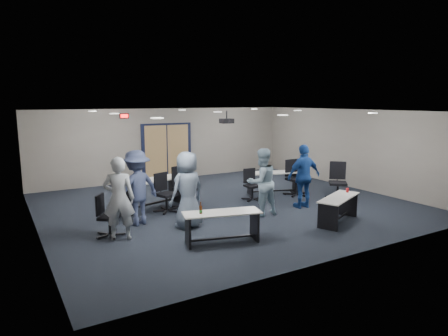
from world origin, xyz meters
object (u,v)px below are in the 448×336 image
chair_back_a (166,193)px  chair_loose_left (109,216)px  chair_back_c (252,185)px  person_lightblue (262,182)px  chair_back_d (296,178)px  chair_loose_right (338,182)px  table_back_left (151,189)px  chair_back_b (185,187)px  table_back_right (274,179)px  person_gray (119,199)px  table_front_left (222,221)px  person_plaid (187,190)px  person_navy (304,176)px  person_back (137,188)px  table_front_right (339,205)px

chair_back_a → chair_loose_left: size_ratio=1.11×
chair_back_c → person_lightblue: person_lightblue is taller
chair_back_d → chair_loose_right: size_ratio=0.98×
chair_back_d → table_back_left: bearing=169.0°
chair_back_a → chair_back_b: 0.63m
chair_back_b → chair_loose_right: bearing=-34.5°
table_back_right → person_gray: 5.80m
table_back_right → chair_back_b: chair_back_b is taller
table_front_left → chair_back_d: bearing=45.9°
chair_loose_right → person_gray: size_ratio=0.63×
chair_back_a → chair_back_c: chair_back_a is taller
chair_back_b → person_plaid: 1.82m
chair_back_d → chair_loose_right: bearing=-58.7°
chair_back_a → chair_loose_left: (-1.85, -1.21, -0.05)m
chair_back_a → person_plaid: person_plaid is taller
person_lightblue → chair_loose_right: bearing=-177.1°
table_back_right → chair_back_a: bearing=-158.8°
person_navy → person_back: bearing=-6.0°
chair_back_a → person_navy: person_navy is taller
table_front_left → person_gray: 2.27m
table_back_left → chair_back_a: size_ratio=1.96×
person_gray → person_lightblue: size_ratio=1.03×
table_back_right → person_navy: 1.82m
chair_back_d → chair_loose_left: bearing=-170.9°
chair_back_b → person_gray: 2.87m
table_back_left → table_back_right: size_ratio=1.11×
table_front_left → person_lightblue: person_lightblue is taller
table_front_right → table_back_left: bearing=109.3°
chair_back_a → table_back_left: bearing=87.4°
chair_back_a → chair_back_b: size_ratio=0.91×
chair_back_c → person_navy: (0.77, -1.42, 0.42)m
table_front_right → person_navy: bearing=58.3°
table_front_right → chair_back_c: 3.00m
chair_back_c → chair_loose_left: bearing=-161.8°
table_front_left → person_navy: 3.67m
chair_back_c → person_plaid: (-2.82, -1.42, 0.44)m
table_front_right → chair_loose_left: (-5.18, 1.83, 0.03)m
chair_loose_left → person_plaid: bearing=-64.2°
table_front_right → chair_back_c: bearing=76.6°
person_lightblue → person_navy: person_navy is taller
person_gray → chair_back_c: bearing=-138.8°
table_back_left → chair_back_c: size_ratio=2.19×
person_back → chair_loose_right: bearing=156.3°
person_lightblue → person_navy: bearing=-177.9°
chair_loose_left → chair_back_a: bearing=-21.3°
table_front_left → person_plaid: 1.38m
person_navy → table_back_left: bearing=-25.7°
chair_back_a → person_gray: (-1.70, -1.53, 0.39)m
chair_back_a → chair_back_c: 2.75m
person_lightblue → person_back: size_ratio=0.97×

